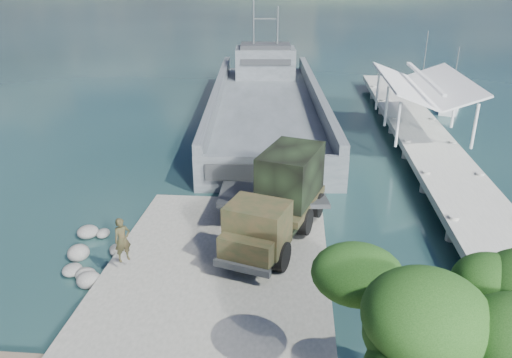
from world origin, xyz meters
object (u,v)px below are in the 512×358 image
object	(u,v)px
overhang_tree	(481,337)
pier	(422,126)
landing_craft	(267,112)
sailboat_far	(421,88)
soldier	(123,248)
sailboat_near	(450,107)
military_truck	(280,198)

from	to	relation	value
overhang_tree	pier	bearing A→B (deg)	79.53
landing_craft	sailboat_far	distance (m)	21.10
soldier	landing_craft	bearing A→B (deg)	36.73
landing_craft	soldier	bearing A→B (deg)	-105.21
sailboat_near	overhang_tree	size ratio (longest dim) A/B	0.91
sailboat_near	sailboat_far	world-z (taller)	sailboat_far
landing_craft	military_truck	bearing A→B (deg)	-89.13
sailboat_far	overhang_tree	xyz separation A→B (m)	(-9.39, -47.14, 4.65)
landing_craft	overhang_tree	xyz separation A→B (m)	(7.11, -34.01, 4.10)
military_truck	overhang_tree	world-z (taller)	overhang_tree
landing_craft	soldier	distance (m)	25.60
military_truck	soldier	size ratio (longest dim) A/B	4.34
landing_craft	overhang_tree	distance (m)	34.99
landing_craft	sailboat_far	bearing A→B (deg)	34.02
sailboat_far	overhang_tree	bearing A→B (deg)	-80.59
sailboat_near	overhang_tree	world-z (taller)	overhang_tree
pier	sailboat_near	size ratio (longest dim) A/B	7.06
soldier	sailboat_far	xyz separation A→B (m)	(21.26, 38.28, -1.17)
overhang_tree	sailboat_far	bearing A→B (deg)	78.73
military_truck	soldier	xyz separation A→B (m)	(-6.77, -3.68, -0.95)
soldier	sailboat_near	world-z (taller)	sailboat_near
sailboat_near	sailboat_far	bearing A→B (deg)	118.82
landing_craft	overhang_tree	size ratio (longest dim) A/B	5.48
pier	landing_craft	world-z (taller)	landing_craft
military_truck	sailboat_near	distance (m)	30.94
overhang_tree	soldier	bearing A→B (deg)	143.25
pier	sailboat_near	bearing A→B (deg)	64.41
soldier	pier	bearing A→B (deg)	5.97
landing_craft	military_truck	distance (m)	21.62
pier	sailboat_far	world-z (taller)	sailboat_far
sailboat_far	pier	bearing A→B (deg)	-81.76
military_truck	overhang_tree	size ratio (longest dim) A/B	1.30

